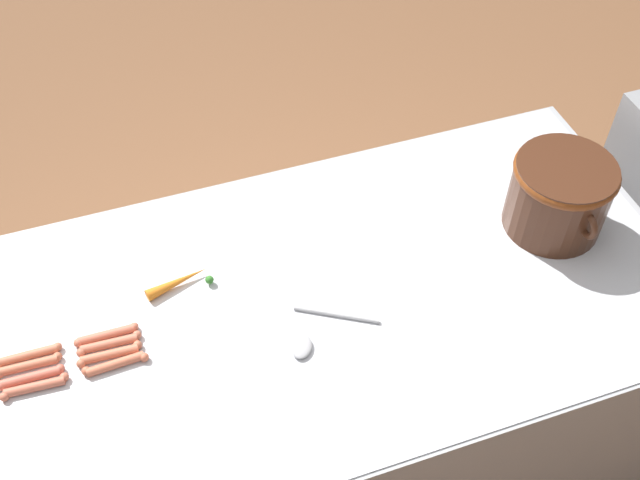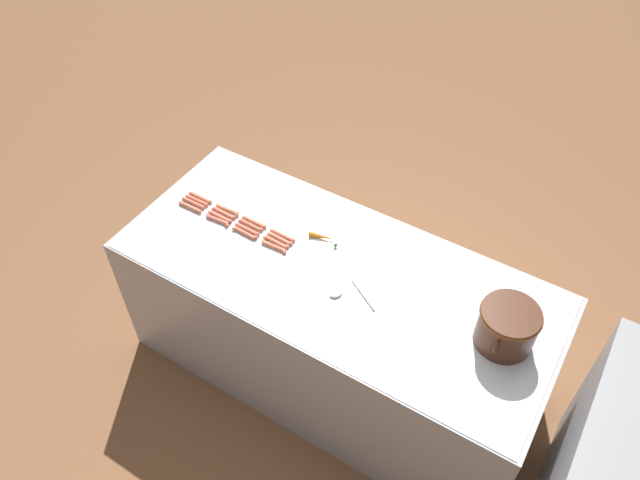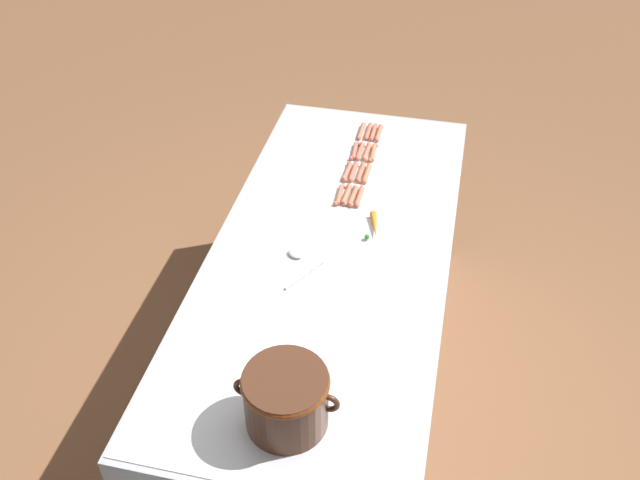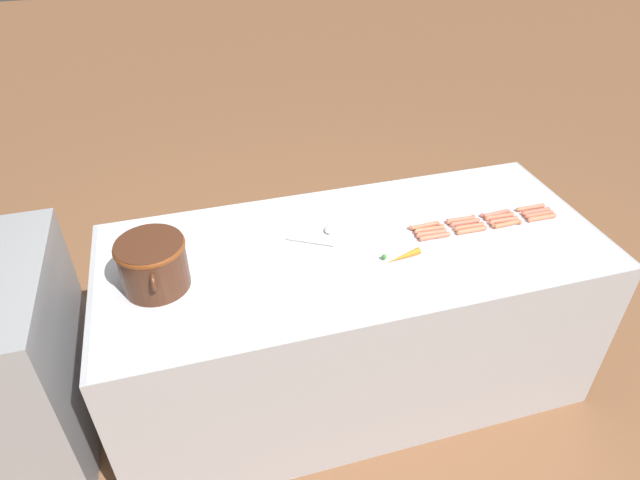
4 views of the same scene
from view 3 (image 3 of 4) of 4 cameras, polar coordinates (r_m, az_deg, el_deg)
ground_plane at (r=3.59m, az=0.76°, el=-11.77°), size 20.00×20.00×0.00m
griddle_counter at (r=3.24m, az=0.83°, el=-6.79°), size 1.00×2.31×0.92m
hot_dog_0 at (r=3.66m, az=4.86°, el=8.75°), size 0.03×0.16×0.02m
hot_dog_1 at (r=3.50m, az=4.39°, el=7.16°), size 0.03×0.16×0.02m
hot_dog_2 at (r=3.35m, az=3.87°, el=5.46°), size 0.02×0.16×0.02m
hot_dog_3 at (r=3.20m, az=3.26°, el=3.59°), size 0.03×0.16×0.02m
hot_dog_4 at (r=3.67m, az=4.42°, el=8.84°), size 0.02×0.16×0.02m
hot_dog_5 at (r=3.51m, az=3.88°, el=7.24°), size 0.03×0.16×0.02m
hot_dog_6 at (r=3.35m, az=3.37°, el=5.56°), size 0.03×0.16×0.02m
hot_dog_7 at (r=3.20m, az=2.75°, el=3.63°), size 0.03×0.16×0.02m
hot_dog_8 at (r=3.67m, az=3.94°, el=8.92°), size 0.02×0.16×0.02m
hot_dog_9 at (r=3.51m, az=3.31°, el=7.30°), size 0.03×0.16×0.02m
hot_dog_10 at (r=3.36m, az=2.76°, el=5.62°), size 0.03×0.16×0.02m
hot_dog_11 at (r=3.20m, az=2.21°, el=3.75°), size 0.03×0.16×0.02m
hot_dog_12 at (r=3.67m, az=3.42°, el=8.93°), size 0.02×0.16×0.02m
hot_dog_13 at (r=3.51m, az=2.86°, el=7.32°), size 0.03×0.16×0.02m
hot_dog_14 at (r=3.35m, az=2.24°, el=5.62°), size 0.03×0.16×0.02m
hot_dog_15 at (r=3.20m, az=1.61°, el=3.73°), size 0.03×0.16×0.02m
bean_pot at (r=2.25m, az=-2.81°, el=-12.77°), size 0.35×0.28×0.22m
serving_spoon at (r=2.85m, az=-1.80°, el=-1.72°), size 0.17×0.25×0.02m
carrot at (r=3.02m, az=4.49°, el=1.14°), size 0.07×0.18×0.03m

